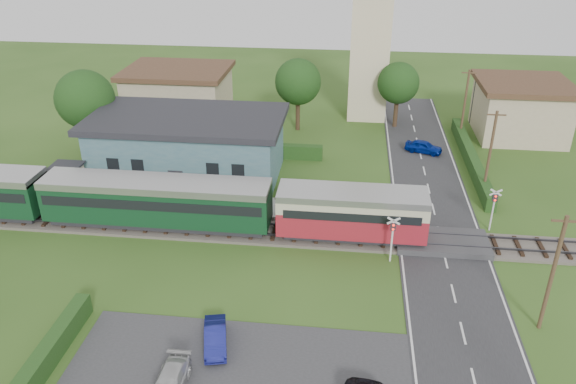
# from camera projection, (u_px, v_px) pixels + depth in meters

# --- Properties ---
(ground) EXTENTS (120.00, 120.00, 0.00)m
(ground) POSITION_uv_depth(u_px,v_px,m) (293.00, 251.00, 37.44)
(ground) COLOR #2D4C19
(railway_track) EXTENTS (76.00, 3.20, 0.49)m
(railway_track) POSITION_uv_depth(u_px,v_px,m) (296.00, 234.00, 39.16)
(railway_track) COLOR #4C443D
(railway_track) RESTS_ON ground
(road) EXTENTS (6.00, 70.00, 0.05)m
(road) POSITION_uv_depth(u_px,v_px,m) (446.00, 261.00, 36.39)
(road) COLOR #28282B
(road) RESTS_ON ground
(car_park) EXTENTS (17.00, 9.00, 0.08)m
(car_park) POSITION_uv_depth(u_px,v_px,m) (234.00, 384.00, 26.95)
(car_park) COLOR #333335
(car_park) RESTS_ON ground
(crossing_deck) EXTENTS (6.20, 3.40, 0.45)m
(crossing_deck) POSITION_uv_depth(u_px,v_px,m) (442.00, 242.00, 38.07)
(crossing_deck) COLOR #333335
(crossing_deck) RESTS_ON ground
(platform) EXTENTS (30.00, 3.00, 0.45)m
(platform) POSITION_uv_depth(u_px,v_px,m) (170.00, 204.00, 42.98)
(platform) COLOR gray
(platform) RESTS_ON ground
(equipment_hut) EXTENTS (2.30, 2.30, 2.55)m
(equipment_hut) POSITION_uv_depth(u_px,v_px,m) (68.00, 181.00, 43.12)
(equipment_hut) COLOR beige
(equipment_hut) RESTS_ON platform
(station_building) EXTENTS (16.00, 9.00, 5.30)m
(station_building) POSITION_uv_depth(u_px,v_px,m) (189.00, 145.00, 46.99)
(station_building) COLOR #3B6473
(station_building) RESTS_ON ground
(train) EXTENTS (43.20, 2.90, 3.40)m
(train) POSITION_uv_depth(u_px,v_px,m) (113.00, 198.00, 39.57)
(train) COLOR #232328
(train) RESTS_ON ground
(church_tower) EXTENTS (6.00, 6.00, 17.60)m
(church_tower) POSITION_uv_depth(u_px,v_px,m) (372.00, 21.00, 57.09)
(church_tower) COLOR beige
(church_tower) RESTS_ON ground
(house_west) EXTENTS (10.80, 8.80, 5.50)m
(house_west) POSITION_uv_depth(u_px,v_px,m) (179.00, 93.00, 59.87)
(house_west) COLOR tan
(house_west) RESTS_ON ground
(house_east) EXTENTS (8.80, 8.80, 5.50)m
(house_east) POSITION_uv_depth(u_px,v_px,m) (520.00, 108.00, 55.35)
(house_east) COLOR tan
(house_east) RESTS_ON ground
(hedge_carpark) EXTENTS (0.80, 9.00, 1.20)m
(hedge_carpark) POSITION_uv_depth(u_px,v_px,m) (45.00, 359.00, 27.68)
(hedge_carpark) COLOR #193814
(hedge_carpark) RESTS_ON ground
(hedge_roadside) EXTENTS (0.80, 18.00, 1.20)m
(hedge_roadside) POSITION_uv_depth(u_px,v_px,m) (471.00, 158.00, 49.87)
(hedge_roadside) COLOR #193814
(hedge_roadside) RESTS_ON ground
(hedge_station) EXTENTS (22.00, 0.80, 1.30)m
(hedge_station) POSITION_uv_depth(u_px,v_px,m) (204.00, 148.00, 51.91)
(hedge_station) COLOR #193814
(hedge_station) RESTS_ON ground
(tree_a) EXTENTS (5.20, 5.20, 8.00)m
(tree_a) POSITION_uv_depth(u_px,v_px,m) (85.00, 99.00, 49.47)
(tree_a) COLOR #332316
(tree_a) RESTS_ON ground
(tree_b) EXTENTS (4.60, 4.60, 7.34)m
(tree_b) POSITION_uv_depth(u_px,v_px,m) (298.00, 82.00, 55.74)
(tree_b) COLOR #332316
(tree_b) RESTS_ON ground
(tree_c) EXTENTS (4.20, 4.20, 6.78)m
(tree_c) POSITION_uv_depth(u_px,v_px,m) (398.00, 83.00, 56.64)
(tree_c) COLOR #332316
(tree_c) RESTS_ON ground
(utility_pole_b) EXTENTS (1.40, 0.22, 7.00)m
(utility_pole_b) POSITION_uv_depth(u_px,v_px,m) (553.00, 273.00, 29.01)
(utility_pole_b) COLOR #473321
(utility_pole_b) RESTS_ON ground
(utility_pole_c) EXTENTS (1.40, 0.22, 7.00)m
(utility_pole_c) POSITION_uv_depth(u_px,v_px,m) (490.00, 153.00, 43.18)
(utility_pole_c) COLOR #473321
(utility_pole_c) RESTS_ON ground
(utility_pole_d) EXTENTS (1.40, 0.22, 7.00)m
(utility_pole_d) POSITION_uv_depth(u_px,v_px,m) (465.00, 104.00, 53.81)
(utility_pole_d) COLOR #473321
(utility_pole_d) RESTS_ON ground
(crossing_signal_near) EXTENTS (0.84, 0.28, 3.28)m
(crossing_signal_near) POSITION_uv_depth(u_px,v_px,m) (393.00, 233.00, 35.45)
(crossing_signal_near) COLOR silver
(crossing_signal_near) RESTS_ON ground
(crossing_signal_far) EXTENTS (0.84, 0.28, 3.28)m
(crossing_signal_far) POSITION_uv_depth(u_px,v_px,m) (494.00, 203.00, 38.95)
(crossing_signal_far) COLOR silver
(crossing_signal_far) RESTS_ON ground
(streetlamp_west) EXTENTS (0.30, 0.30, 5.15)m
(streetlamp_west) POSITION_uv_depth(u_px,v_px,m) (96.00, 103.00, 56.06)
(streetlamp_west) COLOR #3F3F47
(streetlamp_west) RESTS_ON ground
(streetlamp_east) EXTENTS (0.30, 0.30, 5.15)m
(streetlamp_east) POSITION_uv_depth(u_px,v_px,m) (474.00, 96.00, 58.32)
(streetlamp_east) COLOR #3F3F47
(streetlamp_east) RESTS_ON ground
(car_on_road) EXTENTS (3.65, 2.43, 1.15)m
(car_on_road) POSITION_uv_depth(u_px,v_px,m) (424.00, 147.00, 52.19)
(car_on_road) COLOR navy
(car_on_road) RESTS_ON road
(car_park_blue) EXTENTS (1.83, 3.38, 1.06)m
(car_park_blue) POSITION_uv_depth(u_px,v_px,m) (215.00, 337.00, 29.06)
(car_park_blue) COLOR navy
(car_park_blue) RESTS_ON car_park
(car_park_silver) EXTENTS (1.44, 3.54, 1.03)m
(car_park_silver) POSITION_uv_depth(u_px,v_px,m) (170.00, 383.00, 26.28)
(car_park_silver) COLOR #BCBCBC
(car_park_silver) RESTS_ON car_park
(pedestrian_near) EXTENTS (0.68, 0.52, 1.67)m
(pedestrian_near) POSITION_uv_depth(u_px,v_px,m) (279.00, 202.00, 40.98)
(pedestrian_near) COLOR gray
(pedestrian_near) RESTS_ON platform
(pedestrian_far) EXTENTS (0.86, 0.99, 1.73)m
(pedestrian_far) POSITION_uv_depth(u_px,v_px,m) (119.00, 187.00, 43.06)
(pedestrian_far) COLOR gray
(pedestrian_far) RESTS_ON platform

